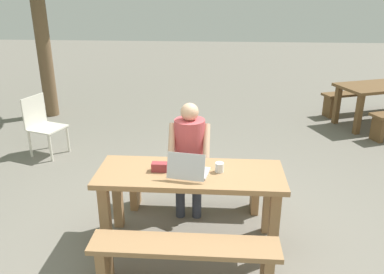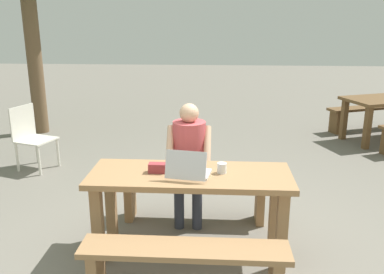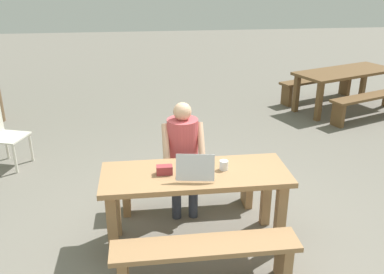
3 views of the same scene
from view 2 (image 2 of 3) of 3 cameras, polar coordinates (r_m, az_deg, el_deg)
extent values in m
plane|color=slate|center=(3.92, -0.23, -15.50)|extent=(30.00, 30.00, 0.00)
cube|color=#9E754C|center=(3.58, -0.25, -5.35)|extent=(1.74, 0.65, 0.05)
cube|color=#9E754C|center=(3.67, -12.81, -11.82)|extent=(0.09, 0.09, 0.72)
cube|color=#9E754C|center=(3.58, 12.21, -12.57)|extent=(0.09, 0.09, 0.72)
cube|color=#9E754C|center=(4.06, -11.06, -8.87)|extent=(0.09, 0.09, 0.72)
cube|color=#9E754C|center=(3.97, 11.28, -9.46)|extent=(0.09, 0.09, 0.72)
cube|color=#9E754C|center=(3.16, -1.03, -15.18)|extent=(1.55, 0.30, 0.05)
cube|color=#9E754C|center=(3.40, -13.02, -17.57)|extent=(0.08, 0.24, 0.39)
cube|color=#9E754C|center=(4.29, 0.32, -6.35)|extent=(1.55, 0.30, 0.05)
cube|color=#9E754C|center=(4.47, -8.48, -8.65)|extent=(0.08, 0.24, 0.39)
cube|color=#9E754C|center=(4.40, 9.26, -9.09)|extent=(0.08, 0.24, 0.39)
cube|color=silver|center=(3.55, -0.28, -4.95)|extent=(0.37, 0.29, 0.02)
cube|color=silver|center=(3.37, -0.87, -3.90)|extent=(0.35, 0.13, 0.23)
cube|color=#0F1933|center=(3.37, -0.84, -3.83)|extent=(0.32, 0.11, 0.21)
cube|color=#993338|center=(3.58, -4.82, -4.27)|extent=(0.15, 0.08, 0.08)
cylinder|color=white|center=(3.57, 4.12, -4.26)|extent=(0.08, 0.08, 0.09)
cylinder|color=#333847|center=(4.22, -1.78, -9.68)|extent=(0.10, 0.10, 0.43)
cylinder|color=#333847|center=(4.21, 0.70, -9.75)|extent=(0.10, 0.10, 0.43)
cube|color=#333847|center=(4.19, -0.46, -6.02)|extent=(0.28, 0.28, 0.12)
cylinder|color=#C64C51|center=(4.17, -0.38, -1.54)|extent=(0.33, 0.33, 0.55)
cylinder|color=#DBAD89|center=(4.08, -3.06, -1.46)|extent=(0.07, 0.32, 0.41)
cylinder|color=#DBAD89|center=(4.05, 2.12, -1.56)|extent=(0.07, 0.32, 0.41)
sphere|color=#DBAD89|center=(4.07, -0.39, 3.29)|extent=(0.19, 0.19, 0.19)
cube|color=silver|center=(6.11, -20.58, -0.39)|extent=(0.56, 0.56, 0.02)
cube|color=silver|center=(6.20, -22.23, 1.93)|extent=(0.16, 0.42, 0.45)
cylinder|color=silver|center=(5.92, -20.24, -3.07)|extent=(0.04, 0.04, 0.41)
cylinder|color=silver|center=(6.19, -17.91, -2.02)|extent=(0.04, 0.04, 0.41)
cylinder|color=silver|center=(6.18, -22.87, -2.57)|extent=(0.04, 0.04, 0.41)
cylinder|color=silver|center=(6.43, -20.52, -1.59)|extent=(0.04, 0.04, 0.41)
cube|color=brown|center=(7.19, 22.92, 1.16)|extent=(0.12, 0.12, 0.70)
cube|color=brown|center=(7.63, 20.13, 2.27)|extent=(0.12, 0.12, 0.70)
cube|color=brown|center=(8.45, 23.52, 3.75)|extent=(1.78, 0.92, 0.05)
cube|color=brown|center=(8.01, 19.01, 1.93)|extent=(0.16, 0.25, 0.40)
cylinder|color=brown|center=(7.94, -20.93, 11.17)|extent=(0.26, 0.26, 3.00)
camera|label=1|loc=(0.32, 142.30, 82.54)|focal=36.69mm
camera|label=3|loc=(0.82, -102.14, 31.20)|focal=38.79mm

